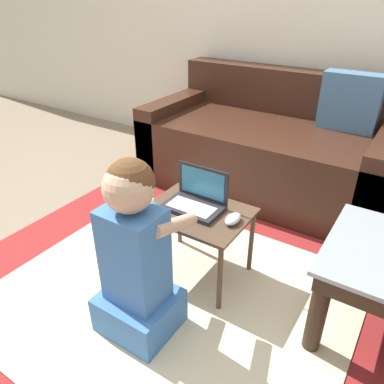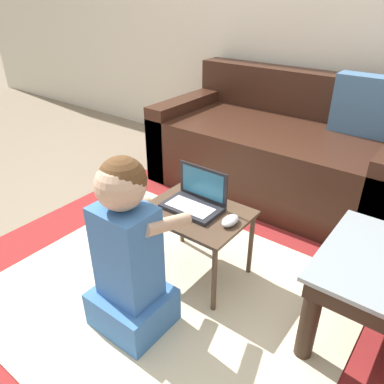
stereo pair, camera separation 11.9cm
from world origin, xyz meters
name	(u,v)px [view 2 (the right image)]	position (x,y,z in m)	size (l,w,h in m)	color
ground_plane	(165,272)	(0.00, 0.00, 0.00)	(16.00, 16.00, 0.00)	#7F705B
area_rug	(169,295)	(0.13, -0.11, 0.00)	(2.21, 1.91, 0.01)	maroon
couch	(281,150)	(0.04, 1.21, 0.29)	(1.67, 0.89, 0.84)	#381E14
laptop_desk	(196,220)	(0.13, 0.10, 0.32)	(0.49, 0.37, 0.37)	#4C3828
laptop	(195,201)	(0.10, 0.12, 0.41)	(0.27, 0.18, 0.19)	#232328
computer_mouse	(230,221)	(0.31, 0.10, 0.39)	(0.06, 0.10, 0.04)	silver
person_seated	(129,255)	(0.11, -0.32, 0.37)	(0.31, 0.39, 0.79)	#3D70B2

